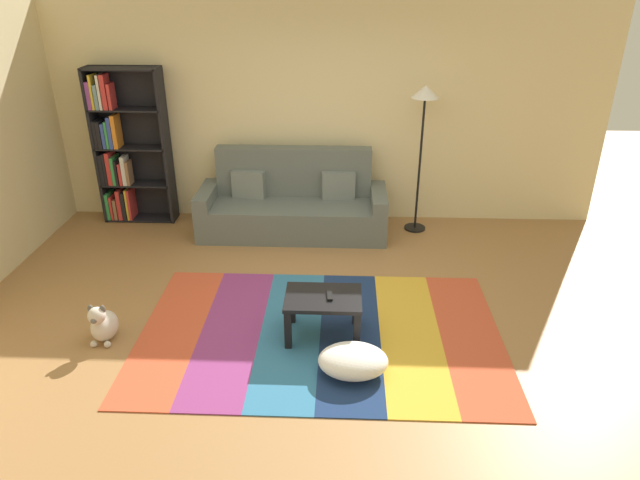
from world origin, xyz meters
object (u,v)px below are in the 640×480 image
coffee_table (323,304)px  dog (103,324)px  bookshelf (123,151)px  standing_lamp (424,111)px  tv_remote (330,296)px  pouf (353,361)px  couch (293,205)px

coffee_table → dog: 1.94m
bookshelf → coffee_table: 3.64m
standing_lamp → dog: bearing=-140.4°
tv_remote → bookshelf: bearing=132.1°
pouf → dog: bearing=170.3°
dog → tv_remote: 2.00m
coffee_table → pouf: (0.26, -0.52, -0.20)m
couch → standing_lamp: (1.52, 0.11, 1.15)m
coffee_table → pouf: 0.61m
coffee_table → pouf: size_ratio=1.18×
coffee_table → dog: (-1.93, -0.14, -0.17)m
dog → tv_remote: tv_remote is taller
coffee_table → dog: bearing=-175.8°
coffee_table → standing_lamp: 2.81m
standing_lamp → tv_remote: 2.76m
couch → coffee_table: 2.26m
couch → dog: (-1.47, -2.36, -0.18)m
pouf → standing_lamp: size_ratio=0.32×
bookshelf → standing_lamp: bearing=-2.7°
standing_lamp → tv_remote: size_ratio=11.83×
dog → standing_lamp: standing_lamp is taller
couch → pouf: couch is taller
bookshelf → couch: bearing=-7.6°
bookshelf → coffee_table: size_ratio=2.89×
standing_lamp → pouf: bearing=-105.8°
couch → bookshelf: bookshelf is taller
coffee_table → standing_lamp: bearing=65.4°
coffee_table → pouf: bearing=-63.2°
bookshelf → coffee_table: (2.58, -2.50, -0.59)m
couch → pouf: (0.71, -2.73, -0.21)m
bookshelf → coffee_table: bookshelf is taller
tv_remote → couch: bearing=98.5°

